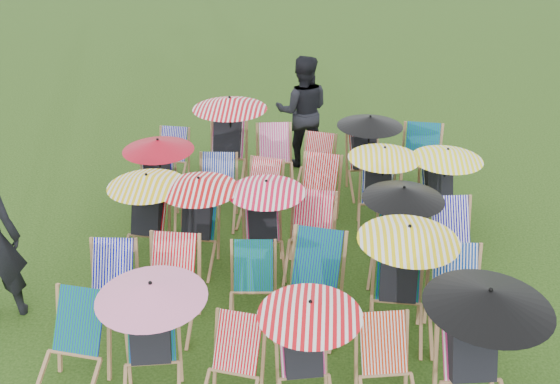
# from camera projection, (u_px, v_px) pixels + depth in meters

# --- Properties ---
(ground) EXTENTS (100.00, 100.00, 0.00)m
(ground) POSITION_uv_depth(u_px,v_px,m) (288.00, 269.00, 8.10)
(ground) COLOR black
(ground) RESTS_ON ground
(deckchair_0) EXTENTS (0.74, 0.94, 0.95)m
(deckchair_0) POSITION_uv_depth(u_px,v_px,m) (69.00, 352.00, 6.05)
(deckchair_0) COLOR #A3754C
(deckchair_0) RESTS_ON ground
(deckchair_1) EXTENTS (1.05, 1.14, 1.25)m
(deckchair_1) POSITION_uv_depth(u_px,v_px,m) (151.00, 340.00, 5.94)
(deckchair_1) COLOR #A3754C
(deckchair_1) RESTS_ON ground
(deckchair_2) EXTENTS (0.67, 0.85, 0.84)m
(deckchair_2) POSITION_uv_depth(u_px,v_px,m) (231.00, 372.00, 5.90)
(deckchair_2) COLOR #A3754C
(deckchair_2) RESTS_ON ground
(deckchair_3) EXTENTS (0.98, 1.06, 1.16)m
(deckchair_3) POSITION_uv_depth(u_px,v_px,m) (306.00, 355.00, 5.82)
(deckchair_3) COLOR #A3754C
(deckchair_3) RESTS_ON ground
(deckchair_4) EXTENTS (0.69, 0.87, 0.86)m
(deckchair_4) POSITION_uv_depth(u_px,v_px,m) (388.00, 373.00, 5.87)
(deckchair_4) COLOR #A3754C
(deckchair_4) RESTS_ON ground
(deckchair_5) EXTENTS (1.15, 1.24, 1.37)m
(deckchair_5) POSITION_uv_depth(u_px,v_px,m) (479.00, 354.00, 5.67)
(deckchair_5) COLOR #A3754C
(deckchair_5) RESTS_ON ground
(deckchair_6) EXTENTS (0.63, 0.84, 0.88)m
(deckchair_6) POSITION_uv_depth(u_px,v_px,m) (109.00, 290.00, 6.99)
(deckchair_6) COLOR #A3754C
(deckchair_6) RESTS_ON ground
(deckchair_7) EXTENTS (0.66, 0.91, 0.96)m
(deckchair_7) POSITION_uv_depth(u_px,v_px,m) (168.00, 289.00, 6.95)
(deckchair_7) COLOR #A3754C
(deckchair_7) RESTS_ON ground
(deckchair_8) EXTENTS (0.62, 0.83, 0.86)m
(deckchair_8) POSITION_uv_depth(u_px,v_px,m) (253.00, 290.00, 7.01)
(deckchair_8) COLOR #A3754C
(deckchair_8) RESTS_ON ground
(deckchair_9) EXTENTS (0.81, 1.02, 1.01)m
(deckchair_9) POSITION_uv_depth(u_px,v_px,m) (312.00, 287.00, 6.94)
(deckchair_9) COLOR #A3754C
(deckchair_9) RESTS_ON ground
(deckchair_10) EXTENTS (1.09, 1.14, 1.30)m
(deckchair_10) POSITION_uv_depth(u_px,v_px,m) (401.00, 279.00, 6.76)
(deckchair_10) COLOR #A3754C
(deckchair_10) RESTS_ON ground
(deckchair_11) EXTENTS (0.64, 0.89, 0.95)m
(deckchair_11) POSITION_uv_depth(u_px,v_px,m) (457.00, 300.00, 6.76)
(deckchair_11) COLOR #A3754C
(deckchair_11) RESTS_ON ground
(deckchair_12) EXTENTS (1.01, 1.07, 1.20)m
(deckchair_12) POSITION_uv_depth(u_px,v_px,m) (145.00, 217.00, 8.04)
(deckchair_12) COLOR #A3754C
(deckchair_12) RESTS_ON ground
(deckchair_13) EXTENTS (1.01, 1.06, 1.20)m
(deckchair_13) POSITION_uv_depth(u_px,v_px,m) (196.00, 221.00, 7.96)
(deckchair_13) COLOR #A3754C
(deckchair_13) RESTS_ON ground
(deckchair_14) EXTENTS (0.99, 1.07, 1.18)m
(deckchair_14) POSITION_uv_depth(u_px,v_px,m) (264.00, 223.00, 7.92)
(deckchair_14) COLOR #A3754C
(deckchair_14) RESTS_ON ground
(deckchair_15) EXTENTS (0.70, 0.93, 0.95)m
(deckchair_15) POSITION_uv_depth(u_px,v_px,m) (310.00, 238.00, 7.88)
(deckchair_15) COLOR #A3754C
(deckchair_15) RESTS_ON ground
(deckchair_16) EXTENTS (1.01, 1.07, 1.20)m
(deckchair_16) POSITION_uv_depth(u_px,v_px,m) (396.00, 231.00, 7.74)
(deckchair_16) COLOR #A3754C
(deckchair_16) RESTS_ON ground
(deckchair_17) EXTENTS (0.72, 0.93, 0.93)m
(deckchair_17) POSITION_uv_depth(u_px,v_px,m) (455.00, 244.00, 7.79)
(deckchair_17) COLOR #A3754C
(deckchair_17) RESTS_ON ground
(deckchair_18) EXTENTS (1.02, 1.10, 1.21)m
(deckchair_18) POSITION_uv_depth(u_px,v_px,m) (158.00, 179.00, 9.00)
(deckchair_18) COLOR #A3754C
(deckchair_18) RESTS_ON ground
(deckchair_19) EXTENTS (0.63, 0.86, 0.91)m
(deckchair_19) POSITION_uv_depth(u_px,v_px,m) (217.00, 192.00, 9.03)
(deckchair_19) COLOR #A3754C
(deckchair_19) RESTS_ON ground
(deckchair_20) EXTENTS (0.70, 0.87, 0.85)m
(deckchair_20) POSITION_uv_depth(u_px,v_px,m) (260.00, 194.00, 9.04)
(deckchair_20) COLOR #A3754C
(deckchair_20) RESTS_ON ground
(deckchair_21) EXTENTS (0.75, 0.94, 0.93)m
(deckchair_21) POSITION_uv_depth(u_px,v_px,m) (317.00, 194.00, 8.95)
(deckchair_21) COLOR #A3754C
(deckchair_21) RESTS_ON ground
(deckchair_22) EXTENTS (1.01, 1.05, 1.20)m
(deckchair_22) POSITION_uv_depth(u_px,v_px,m) (379.00, 187.00, 8.79)
(deckchair_22) COLOR #A3754C
(deckchair_22) RESTS_ON ground
(deckchair_23) EXTENTS (1.00, 1.08, 1.18)m
(deckchair_23) POSITION_uv_depth(u_px,v_px,m) (442.00, 188.00, 8.77)
(deckchair_23) COLOR #A3754C
(deckchair_23) RESTS_ON ground
(deckchair_24) EXTENTS (0.60, 0.80, 0.83)m
(deckchair_24) POSITION_uv_depth(u_px,v_px,m) (170.00, 158.00, 10.15)
(deckchair_24) COLOR #A3754C
(deckchair_24) RESTS_ON ground
(deckchair_25) EXTENTS (1.19, 1.23, 1.41)m
(deckchair_25) POSITION_uv_depth(u_px,v_px,m) (227.00, 139.00, 10.02)
(deckchair_25) COLOR #A3754C
(deckchair_25) RESTS_ON ground
(deckchair_26) EXTENTS (0.73, 0.93, 0.94)m
(deckchair_26) POSITION_uv_depth(u_px,v_px,m) (275.00, 159.00, 9.99)
(deckchair_26) COLOR #A3754C
(deckchair_26) RESTS_ON ground
(deckchair_27) EXTENTS (0.70, 0.87, 0.84)m
(deckchair_27) POSITION_uv_depth(u_px,v_px,m) (315.00, 166.00, 9.90)
(deckchair_27) COLOR #A3754C
(deckchair_27) RESTS_ON ground
(deckchair_28) EXTENTS (1.02, 1.11, 1.22)m
(deckchair_28) POSITION_uv_depth(u_px,v_px,m) (367.00, 153.00, 9.79)
(deckchair_28) COLOR #A3754C
(deckchair_28) RESTS_ON ground
(deckchair_29) EXTENTS (0.75, 0.98, 1.01)m
(deckchair_29) POSITION_uv_depth(u_px,v_px,m) (422.00, 163.00, 9.80)
(deckchair_29) COLOR #A3754C
(deckchair_29) RESTS_ON ground
(person_rear) EXTENTS (0.96, 0.77, 1.91)m
(person_rear) POSITION_uv_depth(u_px,v_px,m) (303.00, 111.00, 10.54)
(person_rear) COLOR black
(person_rear) RESTS_ON ground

